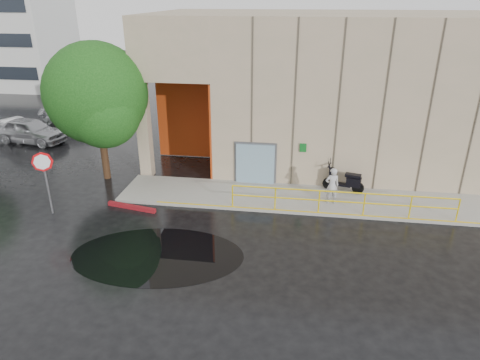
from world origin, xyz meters
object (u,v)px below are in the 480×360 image
object	(u,v)px
stop_sign	(44,170)
car_a	(30,131)
scooter	(345,174)
car_c	(77,117)
car_b	(16,129)
person	(332,186)
red_curb	(132,207)
tree_near	(98,98)

from	to	relation	value
stop_sign	car_a	xyz separation A→B (m)	(-6.68, 9.01, -1.26)
scooter	car_c	size ratio (longest dim) A/B	0.41
car_c	car_b	bearing A→B (deg)	113.84
person	car_a	world-z (taller)	person
person	scooter	size ratio (longest dim) A/B	0.85
person	stop_sign	size ratio (longest dim) A/B	0.60
stop_sign	person	bearing A→B (deg)	8.73
car_b	car_c	bearing A→B (deg)	-13.22
scooter	car_b	bearing A→B (deg)	178.53
red_curb	car_a	size ratio (longest dim) A/B	0.51
red_curb	car_a	xyz separation A→B (m)	(-9.98, 8.07, 0.72)
stop_sign	scooter	bearing A→B (deg)	14.01
car_b	stop_sign	bearing A→B (deg)	-113.35
car_b	tree_near	bearing A→B (deg)	-95.64
tree_near	scooter	bearing A→B (deg)	-0.39
person	car_b	size ratio (longest dim) A/B	0.43
stop_sign	tree_near	bearing A→B (deg)	75.09
person	red_curb	world-z (taller)	person
stop_sign	car_a	distance (m)	11.29
person	car_a	bearing A→B (deg)	-31.68
stop_sign	tree_near	distance (m)	4.64
stop_sign	red_curb	size ratio (longest dim) A/B	1.20
red_curb	car_c	distance (m)	14.77
car_a	car_c	xyz separation A→B (m)	(1.25, 3.83, -0.09)
car_c	person	bearing A→B (deg)	-146.72
red_curb	car_a	distance (m)	12.85
car_b	car_c	distance (m)	4.16
stop_sign	car_b	distance (m)	12.67
car_c	tree_near	size ratio (longest dim) A/B	0.71
tree_near	car_a	bearing A→B (deg)	146.34
car_b	tree_near	size ratio (longest dim) A/B	0.57
person	stop_sign	bearing A→B (deg)	-0.98
car_a	car_b	world-z (taller)	car_a
stop_sign	car_c	world-z (taller)	stop_sign
car_c	tree_near	bearing A→B (deg)	-170.95
person	car_c	bearing A→B (deg)	-43.06
person	tree_near	bearing A→B (deg)	-20.11
scooter	stop_sign	size ratio (longest dim) A/B	0.70
scooter	tree_near	distance (m)	12.41
car_b	person	bearing A→B (deg)	-82.76
red_curb	tree_near	size ratio (longest dim) A/B	0.35
car_a	person	bearing A→B (deg)	-100.23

